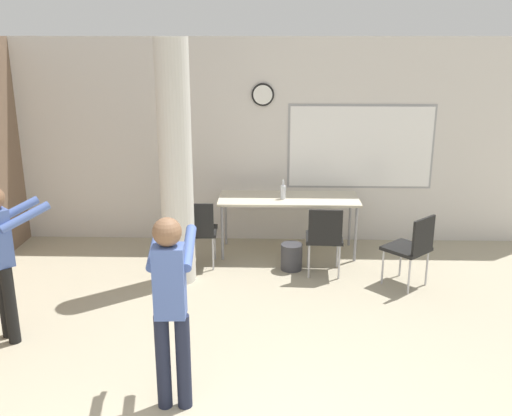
{
  "coord_description": "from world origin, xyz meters",
  "views": [
    {
      "loc": [
        0.05,
        -2.72,
        2.82
      ],
      "look_at": [
        -0.09,
        2.52,
        1.22
      ],
      "focal_mm": 40.0,
      "sensor_mm": 36.0,
      "label": 1
    }
  ],
  "objects_px": {
    "chair_mid_room": "(412,245)",
    "chair_table_right": "(324,235)",
    "bottle_on_table": "(283,192)",
    "chair_table_left": "(199,228)",
    "folding_table": "(289,201)",
    "person_playing_front": "(171,298)",
    "person_watching_back": "(3,252)"
  },
  "relations": [
    {
      "from": "chair_table_left",
      "to": "person_watching_back",
      "type": "relative_size",
      "value": 0.57
    },
    {
      "from": "folding_table",
      "to": "chair_mid_room",
      "type": "relative_size",
      "value": 2.11
    },
    {
      "from": "bottle_on_table",
      "to": "chair_mid_room",
      "type": "relative_size",
      "value": 0.29
    },
    {
      "from": "bottle_on_table",
      "to": "chair_table_right",
      "type": "height_order",
      "value": "bottle_on_table"
    },
    {
      "from": "chair_table_left",
      "to": "person_playing_front",
      "type": "distance_m",
      "value": 2.84
    },
    {
      "from": "bottle_on_table",
      "to": "chair_mid_room",
      "type": "distance_m",
      "value": 1.8
    },
    {
      "from": "person_playing_front",
      "to": "chair_mid_room",
      "type": "bearing_deg",
      "value": 43.96
    },
    {
      "from": "folding_table",
      "to": "person_playing_front",
      "type": "relative_size",
      "value": 1.17
    },
    {
      "from": "chair_table_left",
      "to": "bottle_on_table",
      "type": "bearing_deg",
      "value": 23.92
    },
    {
      "from": "chair_mid_room",
      "to": "chair_table_left",
      "type": "distance_m",
      "value": 2.57
    },
    {
      "from": "folding_table",
      "to": "bottle_on_table",
      "type": "height_order",
      "value": "bottle_on_table"
    },
    {
      "from": "folding_table",
      "to": "person_playing_front",
      "type": "height_order",
      "value": "person_playing_front"
    },
    {
      "from": "chair_mid_room",
      "to": "person_watching_back",
      "type": "xyz_separation_m",
      "value": [
        -4.09,
        -1.3,
        0.38
      ]
    },
    {
      "from": "bottle_on_table",
      "to": "chair_table_left",
      "type": "bearing_deg",
      "value": -156.08
    },
    {
      "from": "chair_table_right",
      "to": "person_playing_front",
      "type": "distance_m",
      "value": 2.97
    },
    {
      "from": "folding_table",
      "to": "chair_table_left",
      "type": "relative_size",
      "value": 2.11
    },
    {
      "from": "folding_table",
      "to": "chair_table_right",
      "type": "distance_m",
      "value": 0.88
    },
    {
      "from": "bottle_on_table",
      "to": "chair_table_right",
      "type": "distance_m",
      "value": 0.91
    },
    {
      "from": "chair_mid_room",
      "to": "chair_table_left",
      "type": "relative_size",
      "value": 1.0
    },
    {
      "from": "chair_mid_room",
      "to": "chair_table_left",
      "type": "bearing_deg",
      "value": 168.21
    },
    {
      "from": "person_playing_front",
      "to": "person_watching_back",
      "type": "relative_size",
      "value": 1.03
    },
    {
      "from": "chair_mid_room",
      "to": "chair_table_right",
      "type": "height_order",
      "value": "same"
    },
    {
      "from": "folding_table",
      "to": "person_watching_back",
      "type": "distance_m",
      "value": 3.59
    },
    {
      "from": "chair_table_left",
      "to": "person_playing_front",
      "type": "height_order",
      "value": "person_playing_front"
    },
    {
      "from": "chair_table_right",
      "to": "chair_table_left",
      "type": "bearing_deg",
      "value": 172.12
    },
    {
      "from": "person_watching_back",
      "to": "bottle_on_table",
      "type": "bearing_deg",
      "value": 41.06
    },
    {
      "from": "bottle_on_table",
      "to": "person_playing_front",
      "type": "xyz_separation_m",
      "value": [
        -0.9,
        -3.27,
        0.06
      ]
    },
    {
      "from": "chair_mid_room",
      "to": "person_playing_front",
      "type": "height_order",
      "value": "person_playing_front"
    },
    {
      "from": "chair_table_right",
      "to": "person_playing_front",
      "type": "relative_size",
      "value": 0.56
    },
    {
      "from": "chair_mid_room",
      "to": "person_watching_back",
      "type": "bearing_deg",
      "value": -162.39
    },
    {
      "from": "chair_mid_room",
      "to": "person_playing_front",
      "type": "distance_m",
      "value": 3.31
    },
    {
      "from": "chair_table_right",
      "to": "folding_table",
      "type": "bearing_deg",
      "value": 118.99
    }
  ]
}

